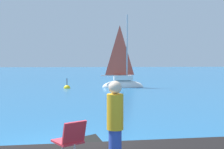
{
  "coord_description": "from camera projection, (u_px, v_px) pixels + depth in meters",
  "views": [
    {
      "loc": [
        0.68,
        -8.12,
        2.56
      ],
      "look_at": [
        2.43,
        14.52,
        1.34
      ],
      "focal_mm": 48.64,
      "sensor_mm": 36.0,
      "label": 1
    }
  ],
  "objects": [
    {
      "name": "beach_chair",
      "position": [
        71.0,
        138.0,
        5.91
      ],
      "size": [
        0.73,
        0.76,
        0.8
      ],
      "rotation": [
        0.0,
        0.0,
        2.15
      ],
      "color": "#E03342",
      "rests_on": "shore_ledge"
    },
    {
      "name": "sailboat_near",
      "position": [
        123.0,
        83.0,
        26.75
      ],
      "size": [
        3.83,
        1.5,
        7.01
      ],
      "rotation": [
        0.0,
        0.0,
        0.06
      ],
      "color": "white",
      "rests_on": "ground"
    },
    {
      "name": "person_standing",
      "position": [
        115.0,
        126.0,
        5.09
      ],
      "size": [
        0.28,
        0.28,
        1.62
      ],
      "rotation": [
        0.0,
        0.0,
        0.34
      ],
      "color": "#334CB2",
      "rests_on": "shore_ledge"
    },
    {
      "name": "marker_buoy",
      "position": [
        67.0,
        88.0,
        25.79
      ],
      "size": [
        0.56,
        0.56,
        1.13
      ],
      "color": "yellow",
      "rests_on": "ground"
    }
  ]
}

